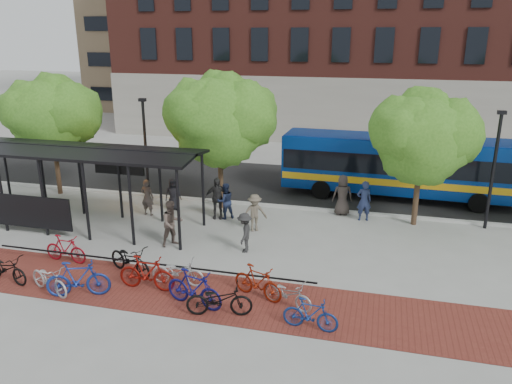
% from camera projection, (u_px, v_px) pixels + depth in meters
% --- Properties ---
extents(ground, '(160.00, 160.00, 0.00)m').
position_uv_depth(ground, '(265.00, 239.00, 20.60)').
color(ground, '#9E9E99').
rests_on(ground, ground).
extents(asphalt_street, '(160.00, 8.00, 0.01)m').
position_uv_depth(asphalt_street, '(298.00, 185.00, 27.98)').
color(asphalt_street, black).
rests_on(asphalt_street, ground).
extents(curb, '(160.00, 0.25, 0.12)m').
position_uv_depth(curb, '(284.00, 207.00, 24.27)').
color(curb, '#B7B7B2').
rests_on(curb, ground).
extents(brick_strip, '(24.00, 3.00, 0.01)m').
position_uv_depth(brick_strip, '(172.00, 291.00, 16.46)').
color(brick_strip, maroon).
rests_on(brick_strip, ground).
extents(bike_rack_rail, '(12.00, 0.05, 0.95)m').
position_uv_depth(bike_rack_rail, '(148.00, 274.00, 17.60)').
color(bike_rack_rail, black).
rests_on(bike_rack_rail, ground).
extents(building_brick, '(55.00, 14.00, 20.00)m').
position_uv_depth(building_brick, '(467.00, 8.00, 39.15)').
color(building_brick, maroon).
rests_on(building_brick, ground).
extents(bus_shelter, '(10.60, 3.07, 3.60)m').
position_uv_depth(bus_shelter, '(77.00, 160.00, 21.18)').
color(bus_shelter, black).
rests_on(bus_shelter, ground).
extents(tree_a, '(4.90, 4.00, 6.18)m').
position_uv_depth(tree_a, '(53.00, 113.00, 25.23)').
color(tree_a, '#382619').
rests_on(tree_a, ground).
extents(tree_b, '(5.15, 4.20, 6.47)m').
position_uv_depth(tree_b, '(222.00, 116.00, 23.02)').
color(tree_b, '#382619').
rests_on(tree_b, ground).
extents(tree_c, '(4.66, 3.80, 5.92)m').
position_uv_depth(tree_c, '(425.00, 134.00, 21.01)').
color(tree_c, '#382619').
rests_on(tree_c, ground).
extents(lamp_post_left, '(0.35, 0.20, 5.12)m').
position_uv_depth(lamp_post_left, '(146.00, 147.00, 24.75)').
color(lamp_post_left, black).
rests_on(lamp_post_left, ground).
extents(lamp_post_right, '(0.35, 0.20, 5.12)m').
position_uv_depth(lamp_post_right, '(494.00, 167.00, 20.95)').
color(lamp_post_right, black).
rests_on(lamp_post_right, ground).
extents(bus, '(11.79, 3.09, 3.16)m').
position_uv_depth(bus, '(399.00, 163.00, 25.28)').
color(bus, navy).
rests_on(bus, ground).
extents(bike_0, '(2.00, 1.05, 1.00)m').
position_uv_depth(bike_0, '(6.00, 268.00, 16.95)').
color(bike_0, black).
rests_on(bike_0, ground).
extents(bike_1, '(1.78, 0.63, 1.05)m').
position_uv_depth(bike_1, '(66.00, 249.00, 18.42)').
color(bike_1, maroon).
rests_on(bike_1, ground).
extents(bike_2, '(1.99, 1.30, 0.99)m').
position_uv_depth(bike_2, '(49.00, 279.00, 16.23)').
color(bike_2, '#B5B4B7').
rests_on(bike_2, ground).
extents(bike_3, '(2.12, 1.25, 1.23)m').
position_uv_depth(bike_3, '(78.00, 279.00, 15.97)').
color(bike_3, navy).
rests_on(bike_3, ground).
extents(bike_4, '(2.21, 1.52, 1.10)m').
position_uv_depth(bike_4, '(130.00, 260.00, 17.49)').
color(bike_4, black).
rests_on(bike_4, ground).
extents(bike_5, '(1.98, 0.56, 1.19)m').
position_uv_depth(bike_5, '(147.00, 273.00, 16.41)').
color(bike_5, maroon).
rests_on(bike_5, ground).
extents(bike_6, '(1.87, 0.72, 0.97)m').
position_uv_depth(bike_6, '(178.00, 272.00, 16.75)').
color(bike_6, '#AEAEB0').
rests_on(bike_6, ground).
extents(bike_7, '(2.09, 1.05, 1.21)m').
position_uv_depth(bike_7, '(194.00, 289.00, 15.40)').
color(bike_7, navy).
rests_on(bike_7, ground).
extents(bike_8, '(2.11, 1.14, 1.05)m').
position_uv_depth(bike_8, '(219.00, 300.00, 14.92)').
color(bike_8, black).
rests_on(bike_8, ground).
extents(bike_9, '(1.90, 1.15, 1.10)m').
position_uv_depth(bike_9, '(258.00, 282.00, 15.91)').
color(bike_9, maroon).
rests_on(bike_9, ground).
extents(bike_10, '(1.82, 1.17, 0.90)m').
position_uv_depth(bike_10, '(288.00, 294.00, 15.41)').
color(bike_10, '#9C9C9E').
rests_on(bike_10, ground).
extents(bike_11, '(1.66, 0.60, 0.98)m').
position_uv_depth(bike_11, '(310.00, 314.00, 14.20)').
color(bike_11, navy).
rests_on(bike_11, ground).
extents(pedestrian_0, '(0.91, 0.82, 1.57)m').
position_uv_depth(pedestrian_0, '(173.00, 194.00, 23.80)').
color(pedestrian_0, black).
rests_on(pedestrian_0, ground).
extents(pedestrian_1, '(0.65, 0.44, 1.73)m').
position_uv_depth(pedestrian_1, '(147.00, 197.00, 23.10)').
color(pedestrian_1, '#463C38').
rests_on(pedestrian_1, ground).
extents(pedestrian_2, '(1.03, 1.00, 1.67)m').
position_uv_depth(pedestrian_2, '(225.00, 201.00, 22.69)').
color(pedestrian_2, '#1B2440').
rests_on(pedestrian_2, ground).
extents(pedestrian_3, '(1.22, 1.02, 1.64)m').
position_uv_depth(pedestrian_3, '(255.00, 213.00, 21.25)').
color(pedestrian_3, brown).
rests_on(pedestrian_3, ground).
extents(pedestrian_4, '(1.21, 0.72, 1.93)m').
position_uv_depth(pedestrian_4, '(217.00, 198.00, 22.68)').
color(pedestrian_4, '#292929').
rests_on(pedestrian_4, ground).
extents(pedestrian_6, '(1.05, 0.82, 1.90)m').
position_uv_depth(pedestrian_6, '(342.00, 195.00, 23.14)').
color(pedestrian_6, '#372F2C').
rests_on(pedestrian_6, ground).
extents(pedestrian_7, '(0.77, 0.61, 1.86)m').
position_uv_depth(pedestrian_7, '(364.00, 201.00, 22.42)').
color(pedestrian_7, navy).
rests_on(pedestrian_7, ground).
extents(pedestrian_8, '(1.13, 1.15, 1.87)m').
position_uv_depth(pedestrian_8, '(172.00, 223.00, 19.75)').
color(pedestrian_8, brown).
rests_on(pedestrian_8, ground).
extents(pedestrian_9, '(0.68, 1.07, 1.58)m').
position_uv_depth(pedestrian_9, '(245.00, 233.00, 19.23)').
color(pedestrian_9, '#272727').
rests_on(pedestrian_9, ground).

